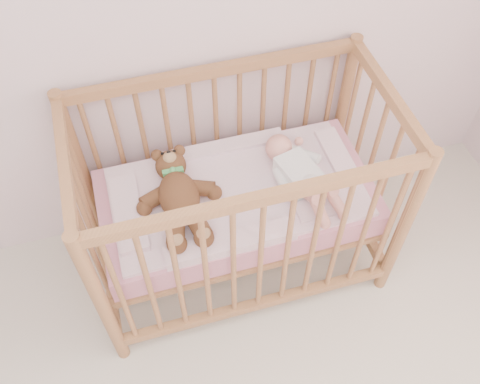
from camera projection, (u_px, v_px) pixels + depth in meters
name	position (u px, v px, depth m)	size (l,w,h in m)	color
crib	(237.00, 200.00, 2.41)	(1.36, 0.76, 1.00)	#B4824C
mattress	(237.00, 202.00, 2.42)	(1.22, 0.62, 0.13)	pink
blanket	(237.00, 192.00, 2.36)	(1.10, 0.58, 0.06)	pink
baby	(299.00, 171.00, 2.34)	(0.27, 0.55, 0.13)	white
teddy_bear	(179.00, 196.00, 2.24)	(0.38, 0.54, 0.15)	brown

